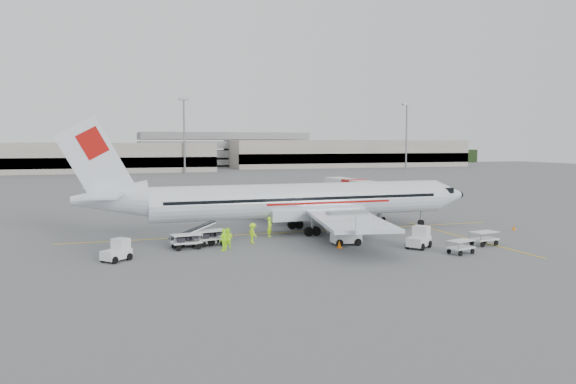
% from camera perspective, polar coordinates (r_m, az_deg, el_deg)
% --- Properties ---
extents(ground, '(360.00, 360.00, 0.00)m').
position_cam_1_polar(ground, '(55.32, 0.64, -4.09)').
color(ground, '#56595B').
extents(stripe_lead, '(44.00, 0.20, 0.01)m').
position_cam_1_polar(stripe_lead, '(55.32, 0.64, -4.09)').
color(stripe_lead, yellow).
rests_on(stripe_lead, ground).
extents(stripe_cross, '(0.20, 20.00, 0.01)m').
position_cam_1_polar(stripe_cross, '(54.59, 17.54, -4.44)').
color(stripe_cross, yellow).
rests_on(stripe_cross, ground).
extents(terminal_west, '(110.00, 22.00, 9.00)m').
position_cam_1_polar(terminal_west, '(183.22, -25.08, 3.15)').
color(terminal_west, gray).
rests_on(terminal_west, ground).
extents(terminal_east, '(90.00, 26.00, 10.00)m').
position_cam_1_polar(terminal_east, '(215.36, 6.00, 3.91)').
color(terminal_east, gray).
rests_on(terminal_east, ground).
extents(parking_garage, '(62.00, 24.00, 14.00)m').
position_cam_1_polar(parking_garage, '(215.99, -6.66, 4.43)').
color(parking_garage, slate).
rests_on(parking_garage, ground).
extents(treeline, '(300.00, 3.00, 6.00)m').
position_cam_1_polar(treeline, '(227.52, -13.59, 3.34)').
color(treeline, black).
rests_on(treeline, ground).
extents(mast_center, '(3.20, 1.20, 22.00)m').
position_cam_1_polar(mast_center, '(171.27, -10.49, 5.61)').
color(mast_center, slate).
rests_on(mast_center, ground).
extents(mast_east, '(3.20, 1.20, 22.00)m').
position_cam_1_polar(mast_east, '(195.77, 11.94, 5.49)').
color(mast_east, slate).
rests_on(mast_east, ground).
extents(aircraft, '(39.87, 31.53, 10.83)m').
position_cam_1_polar(aircraft, '(54.57, 1.60, 1.50)').
color(aircraft, silver).
rests_on(aircraft, ground).
extents(jet_bridge, '(3.70, 16.95, 4.42)m').
position_cam_1_polar(jet_bridge, '(67.68, 6.76, -0.59)').
color(jet_bridge, silver).
rests_on(jet_bridge, ground).
extents(belt_loader, '(4.87, 2.10, 2.58)m').
position_cam_1_polar(belt_loader, '(48.48, -9.50, -3.90)').
color(belt_loader, silver).
rests_on(belt_loader, ground).
extents(tug_fore, '(2.67, 2.47, 1.80)m').
position_cam_1_polar(tug_fore, '(47.99, 13.13, -4.52)').
color(tug_fore, silver).
rests_on(tug_fore, ground).
extents(tug_mid, '(2.50, 1.52, 1.88)m').
position_cam_1_polar(tug_mid, '(48.52, 5.91, -4.26)').
color(tug_mid, silver).
rests_on(tug_mid, ground).
extents(tug_aft, '(2.38, 2.34, 1.64)m').
position_cam_1_polar(tug_aft, '(43.52, -17.07, -5.68)').
color(tug_aft, silver).
rests_on(tug_aft, ground).
extents(cart_loaded_a, '(2.60, 1.79, 1.25)m').
position_cam_1_polar(cart_loaded_a, '(47.15, -10.28, -4.97)').
color(cart_loaded_a, silver).
rests_on(cart_loaded_a, ground).
extents(cart_loaded_b, '(2.78, 1.98, 1.32)m').
position_cam_1_polar(cart_loaded_b, '(48.54, -7.90, -4.62)').
color(cart_loaded_b, silver).
rests_on(cart_loaded_b, ground).
extents(cart_empty_a, '(2.39, 1.81, 1.10)m').
position_cam_1_polar(cart_empty_a, '(46.44, 17.15, -5.36)').
color(cart_empty_a, silver).
rests_on(cart_empty_a, ground).
extents(cart_empty_b, '(2.52, 1.76, 1.21)m').
position_cam_1_polar(cart_empty_b, '(50.95, 19.29, -4.46)').
color(cart_empty_b, silver).
rests_on(cart_empty_b, ground).
extents(cone_nose, '(0.34, 0.34, 0.56)m').
position_cam_1_polar(cone_nose, '(60.90, 21.97, -3.36)').
color(cone_nose, '#FD6E02').
rests_on(cone_nose, ground).
extents(cone_port, '(0.32, 0.32, 0.53)m').
position_cam_1_polar(cone_port, '(64.91, 1.02, -2.52)').
color(cone_port, '#FD6E02').
rests_on(cone_port, ground).
extents(cone_stbd, '(0.40, 0.40, 0.66)m').
position_cam_1_polar(cone_stbd, '(47.13, 5.24, -5.29)').
color(cone_stbd, '#FD6E02').
rests_on(cone_stbd, ground).
extents(crew_a, '(0.78, 0.82, 1.89)m').
position_cam_1_polar(crew_a, '(52.36, -1.88, -3.56)').
color(crew_a, '#AEF215').
rests_on(crew_a, ground).
extents(crew_b, '(1.06, 1.04, 1.72)m').
position_cam_1_polar(crew_b, '(46.78, -6.10, -4.71)').
color(crew_b, '#AEF215').
rests_on(crew_b, ground).
extents(crew_c, '(0.91, 1.28, 1.79)m').
position_cam_1_polar(crew_c, '(49.09, -3.60, -4.20)').
color(crew_c, '#AEF215').
rests_on(crew_c, ground).
extents(crew_d, '(1.12, 1.00, 1.82)m').
position_cam_1_polar(crew_d, '(45.93, -6.51, -4.83)').
color(crew_d, '#AEF215').
rests_on(crew_d, ground).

